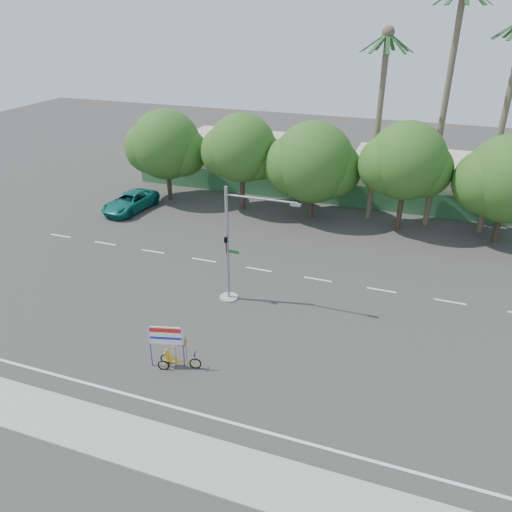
% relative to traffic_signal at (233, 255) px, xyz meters
% --- Properties ---
extents(ground, '(120.00, 120.00, 0.00)m').
position_rel_traffic_signal_xyz_m(ground, '(2.20, -3.98, -2.92)').
color(ground, '#33302D').
rests_on(ground, ground).
extents(sidewalk_near, '(50.00, 2.40, 0.12)m').
position_rel_traffic_signal_xyz_m(sidewalk_near, '(2.20, -11.48, -2.86)').
color(sidewalk_near, gray).
rests_on(sidewalk_near, ground).
extents(fence, '(38.00, 0.08, 2.00)m').
position_rel_traffic_signal_xyz_m(fence, '(2.20, 17.52, -1.92)').
color(fence, '#336B3D').
rests_on(fence, ground).
extents(building_left, '(12.00, 8.00, 4.00)m').
position_rel_traffic_signal_xyz_m(building_left, '(-7.80, 22.02, -0.92)').
color(building_left, beige).
rests_on(building_left, ground).
extents(building_right, '(14.00, 8.00, 3.60)m').
position_rel_traffic_signal_xyz_m(building_right, '(10.20, 22.02, -1.12)').
color(building_right, beige).
rests_on(building_right, ground).
extents(tree_far_left, '(7.14, 6.00, 7.96)m').
position_rel_traffic_signal_xyz_m(tree_far_left, '(-11.85, 14.02, 1.84)').
color(tree_far_left, '#473828').
rests_on(tree_far_left, ground).
extents(tree_left, '(6.66, 5.60, 8.07)m').
position_rel_traffic_signal_xyz_m(tree_left, '(-4.85, 14.02, 2.14)').
color(tree_left, '#473828').
rests_on(tree_left, ground).
extents(tree_center, '(7.62, 6.40, 7.85)m').
position_rel_traffic_signal_xyz_m(tree_center, '(1.14, 14.02, 1.55)').
color(tree_center, '#473828').
rests_on(tree_center, ground).
extents(tree_right, '(6.90, 5.80, 8.36)m').
position_rel_traffic_signal_xyz_m(tree_right, '(8.15, 14.02, 2.32)').
color(tree_right, '#473828').
rests_on(tree_right, ground).
extents(tree_far_right, '(7.38, 6.20, 7.94)m').
position_rel_traffic_signal_xyz_m(tree_far_right, '(15.15, 14.02, 1.73)').
color(tree_far_right, '#473828').
rests_on(tree_far_right, ground).
extents(palm_tall, '(3.73, 3.79, 17.45)m').
position_rel_traffic_signal_xyz_m(palm_tall, '(10.20, 15.52, 7.55)').
color(palm_tall, '#70604C').
rests_on(palm_tall, ground).
extents(palm_mid, '(3.73, 3.79, 15.45)m').
position_rel_traffic_signal_xyz_m(palm_mid, '(14.20, 15.52, 6.48)').
color(palm_mid, '#70604C').
rests_on(palm_mid, ground).
extents(palm_short, '(3.73, 3.79, 14.45)m').
position_rel_traffic_signal_xyz_m(palm_short, '(5.70, 15.52, 5.94)').
color(palm_short, '#70604C').
rests_on(palm_short, ground).
extents(traffic_signal, '(4.72, 1.10, 7.00)m').
position_rel_traffic_signal_xyz_m(traffic_signal, '(0.00, 0.00, 0.00)').
color(traffic_signal, gray).
rests_on(traffic_signal, ground).
extents(trike_billboard, '(2.41, 0.91, 2.43)m').
position_rel_traffic_signal_xyz_m(trike_billboard, '(-0.42, -6.76, -1.94)').
color(trike_billboard, black).
rests_on(trike_billboard, ground).
extents(pickup_truck, '(3.13, 5.76, 1.53)m').
position_rel_traffic_signal_xyz_m(pickup_truck, '(-13.62, 10.41, -2.15)').
color(pickup_truck, '#0E665C').
rests_on(pickup_truck, ground).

